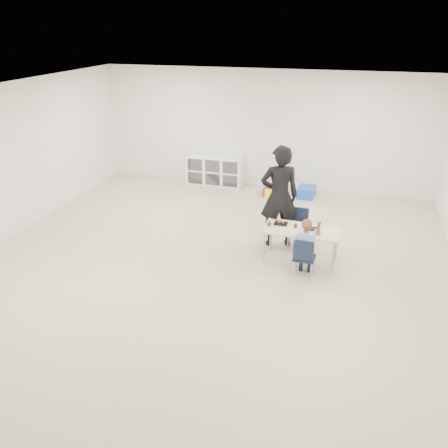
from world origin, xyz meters
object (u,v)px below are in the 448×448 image
(chair_near, at_px, (304,257))
(child, at_px, (305,246))
(adult, at_px, (279,197))
(table, at_px, (301,245))
(cubby_shelf, at_px, (215,171))

(chair_near, bearing_deg, child, 0.00)
(adult, bearing_deg, table, 113.50)
(child, relative_size, adult, 0.59)
(cubby_shelf, bearing_deg, table, -53.22)
(child, height_order, adult, adult)
(child, distance_m, adult, 1.29)
(chair_near, distance_m, child, 0.20)
(table, bearing_deg, cubby_shelf, 128.83)
(chair_near, height_order, adult, adult)
(child, xyz_separation_m, cubby_shelf, (-2.75, 4.05, -0.20))
(child, height_order, cubby_shelf, child)
(cubby_shelf, height_order, adult, adult)
(child, bearing_deg, adult, 122.20)
(table, xyz_separation_m, chair_near, (0.13, -0.54, 0.05))
(table, relative_size, child, 1.17)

